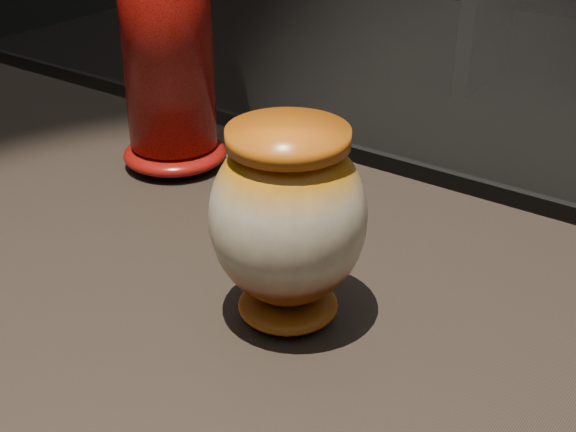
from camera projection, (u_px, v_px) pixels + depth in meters
name	position (u px, v px, depth m)	size (l,w,h in m)	color
main_vase	(288.00, 219.00, 0.73)	(0.19, 0.19, 0.19)	#6F2B09
tall_vase	(165.00, 8.00, 0.99)	(0.14, 0.14, 0.44)	#AA170B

